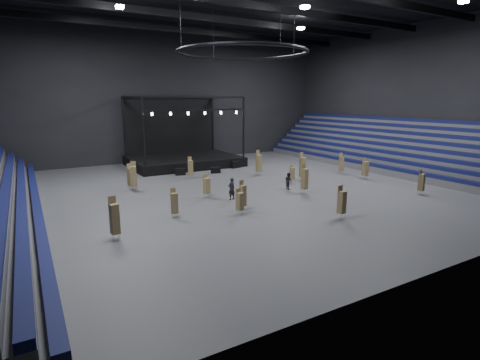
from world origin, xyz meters
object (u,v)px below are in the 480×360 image
chair_stack_11 (174,203)px  chair_stack_12 (302,167)px  chair_stack_3 (240,201)px  chair_stack_14 (342,202)px  chair_stack_4 (259,163)px  crew_member (289,181)px  stage (182,154)px  chair_stack_0 (134,176)px  chair_stack_10 (421,182)px  chair_stack_1 (243,195)px  chair_stack_7 (365,168)px  flight_case_left (180,172)px  chair_stack_6 (207,185)px  chair_stack_2 (190,167)px  chair_stack_8 (292,173)px  flight_case_right (236,164)px  chair_stack_9 (341,163)px  chair_stack_13 (114,218)px  chair_stack_15 (130,177)px  flight_case_mid (216,170)px  chair_stack_5 (304,178)px  man_center (232,189)px

chair_stack_11 → chair_stack_12: bearing=14.6°
chair_stack_3 → chair_stack_14: chair_stack_14 is taller
chair_stack_4 → crew_member: size_ratio=1.76×
stage → chair_stack_0: 15.39m
chair_stack_10 → crew_member: bearing=125.9°
chair_stack_4 → chair_stack_1: bearing=-135.7°
chair_stack_3 → chair_stack_7: chair_stack_7 is taller
chair_stack_12 → crew_member: bearing=-158.6°
chair_stack_1 → flight_case_left: bearing=76.4°
chair_stack_10 → stage: bearing=102.6°
crew_member → chair_stack_12: bearing=-48.8°
chair_stack_6 → chair_stack_7: size_ratio=0.90×
chair_stack_0 → chair_stack_2: size_ratio=1.20×
chair_stack_8 → chair_stack_10: chair_stack_10 is taller
flight_case_right → chair_stack_9: bearing=-48.3°
chair_stack_1 → chair_stack_9: bearing=11.0°
chair_stack_7 → chair_stack_10: bearing=-97.4°
chair_stack_0 → chair_stack_7: bearing=2.9°
flight_case_left → chair_stack_11: chair_stack_11 is taller
flight_case_right → chair_stack_13: 26.66m
chair_stack_10 → chair_stack_15: 27.77m
flight_case_left → flight_case_mid: bearing=-13.4°
flight_case_left → stage: bearing=67.0°
chair_stack_14 → chair_stack_15: chair_stack_15 is taller
chair_stack_3 → chair_stack_8: 12.81m
chair_stack_1 → flight_case_mid: bearing=61.0°
stage → chair_stack_8: stage is taller
chair_stack_7 → chair_stack_10: (-0.79, -7.38, -0.04)m
chair_stack_8 → chair_stack_11: size_ratio=0.84×
chair_stack_5 → chair_stack_14: size_ratio=1.13×
flight_case_left → crew_member: bearing=-60.9°
chair_stack_13 → chair_stack_3: bearing=-6.7°
chair_stack_14 → chair_stack_4: bearing=71.4°
chair_stack_0 → man_center: (6.71, -7.41, -0.51)m
chair_stack_6 → man_center: size_ratio=1.10×
chair_stack_9 → chair_stack_14: size_ratio=1.01×
chair_stack_7 → flight_case_mid: bearing=136.2°
chair_stack_1 → chair_stack_6: chair_stack_1 is taller
chair_stack_8 → chair_stack_9: 7.97m
chair_stack_3 → chair_stack_6: bearing=76.7°
flight_case_mid → chair_stack_5: bearing=-77.9°
chair_stack_9 → chair_stack_12: bearing=-164.1°
chair_stack_11 → chair_stack_2: bearing=59.0°
chair_stack_14 → chair_stack_10: bearing=0.5°
flight_case_left → chair_stack_12: chair_stack_12 is taller
chair_stack_7 → chair_stack_10: size_ratio=1.01×
stage → flight_case_right: bearing=-48.3°
chair_stack_7 → crew_member: bearing=175.5°
chair_stack_4 → chair_stack_9: 9.88m
chair_stack_2 → chair_stack_4: chair_stack_4 is taller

